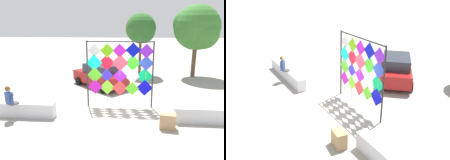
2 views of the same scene
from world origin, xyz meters
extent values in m
plane|color=#9E998E|center=(0.00, 0.00, 0.00)|extent=(120.00, 120.00, 0.00)
cube|color=silver|center=(-4.76, -0.39, 0.32)|extent=(4.39, 0.46, 0.65)
cylinder|color=#232328|center=(-1.38, 1.22, 1.63)|extent=(0.07, 0.07, 3.25)
cylinder|color=#232328|center=(1.77, 1.19, 1.63)|extent=(0.07, 0.07, 3.25)
cylinder|color=#232328|center=(0.20, 1.20, 3.20)|extent=(3.16, 0.08, 0.06)
cube|color=#D215C1|center=(-1.01, 1.19, 0.99)|extent=(0.73, 0.02, 0.73)
cylinder|color=#16E529|center=(-1.01, 1.20, 0.42)|extent=(0.02, 0.02, 0.41)
cube|color=#8BF631|center=(-0.41, 1.20, 0.97)|extent=(0.75, 0.02, 0.75)
cylinder|color=#8716E5|center=(-0.41, 1.21, 0.39)|extent=(0.02, 0.02, 0.42)
cube|color=#F93D3C|center=(0.21, 1.19, 0.95)|extent=(0.76, 0.02, 0.76)
cylinder|color=#16E4E5|center=(0.21, 1.20, 0.39)|extent=(0.02, 0.02, 0.36)
cube|color=#5DF124|center=(0.81, 1.18, 0.94)|extent=(0.67, 0.02, 0.67)
cube|color=#0A0BE9|center=(1.41, 1.20, 0.99)|extent=(0.81, 0.02, 0.81)
cube|color=#54D226|center=(-1.02, 1.20, 1.59)|extent=(0.77, 0.02, 0.77)
cube|color=#3627F7|center=(-0.44, 1.22, 1.58)|extent=(0.65, 0.02, 0.65)
cylinder|color=#D6E516|center=(-0.44, 1.23, 1.10)|extent=(0.02, 0.02, 0.32)
cube|color=#B41DF0|center=(0.21, 1.20, 1.56)|extent=(0.69, 0.02, 0.69)
cylinder|color=#52E516|center=(0.21, 1.21, 1.06)|extent=(0.02, 0.02, 0.31)
cube|color=white|center=(0.81, 1.20, 1.55)|extent=(0.71, 0.02, 0.71)
cube|color=#05D674|center=(1.40, 1.20, 1.57)|extent=(0.80, 0.02, 0.80)
cube|color=#0CE8C7|center=(-1.04, 1.20, 2.19)|extent=(0.80, 0.02, 0.80)
cylinder|color=red|center=(-1.04, 1.21, 1.59)|extent=(0.02, 0.02, 0.40)
cube|color=red|center=(-0.43, 1.22, 2.20)|extent=(0.78, 0.02, 0.78)
cube|color=#F13B57|center=(0.21, 1.18, 2.21)|extent=(0.81, 0.02, 0.81)
cylinder|color=#16E5C6|center=(0.21, 1.19, 1.66)|extent=(0.02, 0.02, 0.29)
cube|color=#32E123|center=(0.82, 1.21, 2.20)|extent=(0.76, 0.02, 0.76)
cube|color=blue|center=(1.45, 1.18, 2.20)|extent=(0.74, 0.02, 0.74)
cylinder|color=yellow|center=(1.45, 1.19, 1.63)|extent=(0.02, 0.02, 0.40)
cube|color=white|center=(-1.02, 1.22, 2.77)|extent=(0.66, 0.02, 0.66)
cube|color=#79E711|center=(-0.41, 1.20, 2.78)|extent=(0.67, 0.02, 0.67)
cube|color=#E21BED|center=(0.18, 1.20, 2.78)|extent=(0.68, 0.02, 0.68)
cube|color=#0511DA|center=(0.82, 1.18, 2.82)|extent=(0.72, 0.02, 0.72)
cylinder|color=yellow|center=(0.82, 1.19, 2.26)|extent=(0.02, 0.02, 0.38)
cube|color=#8C21F0|center=(1.44, 1.18, 2.77)|extent=(0.70, 0.02, 0.70)
cylinder|color=#666056|center=(-4.11, -0.49, 0.32)|extent=(0.11, 0.11, 0.65)
cylinder|color=#666056|center=(-4.21, -0.64, 0.68)|extent=(0.31, 0.37, 0.13)
cube|color=navy|center=(-4.07, -0.44, 0.04)|extent=(0.22, 0.25, 0.09)
cylinder|color=#666056|center=(-4.25, -0.39, 0.32)|extent=(0.11, 0.11, 0.65)
cylinder|color=#666056|center=(-4.35, -0.54, 0.68)|extent=(0.31, 0.37, 0.13)
cube|color=navy|center=(-4.21, -0.34, 0.04)|extent=(0.22, 0.25, 0.09)
cube|color=#334C8C|center=(-4.38, -0.73, 0.97)|extent=(0.41, 0.37, 0.52)
sphere|color=tan|center=(-4.38, -0.73, 1.37)|extent=(0.22, 0.22, 0.22)
sphere|color=brown|center=(-4.39, -0.75, 1.38)|extent=(0.22, 0.22, 0.22)
cylinder|color=#334C8C|center=(-4.19, -0.84, 1.02)|extent=(0.17, 0.19, 0.31)
cylinder|color=#334C8C|center=(-4.55, -0.59, 1.02)|extent=(0.17, 0.19, 0.31)
cube|color=maroon|center=(-1.26, 4.78, 0.60)|extent=(3.93, 3.83, 0.69)
cube|color=#282D38|center=(-1.16, 4.69, 1.22)|extent=(2.56, 2.53, 0.55)
cylinder|color=black|center=(-2.78, 5.07, 0.26)|extent=(0.51, 0.50, 0.51)
cylinder|color=black|center=(-1.65, 6.28, 0.26)|extent=(0.51, 0.50, 0.51)
cylinder|color=black|center=(-0.87, 3.29, 0.26)|extent=(0.51, 0.50, 0.51)
cylinder|color=black|center=(0.25, 4.49, 0.26)|extent=(0.51, 0.50, 0.51)
cube|color=tan|center=(2.19, -1.07, 0.31)|extent=(0.66, 0.48, 0.61)
cylinder|color=brown|center=(5.60, 8.17, 1.38)|extent=(0.32, 0.32, 2.76)
sphere|color=#38752D|center=(5.60, 8.17, 3.77)|extent=(3.37, 3.37, 3.37)
sphere|color=#38752D|center=(5.91, 7.53, 3.32)|extent=(2.23, 2.23, 2.23)
sphere|color=#38752D|center=(4.99, 8.58, 3.55)|extent=(1.84, 1.84, 1.84)
sphere|color=#38752D|center=(4.90, 8.32, 4.05)|extent=(2.07, 2.07, 2.07)
cylinder|color=brown|center=(1.47, 8.56, 1.49)|extent=(0.21, 0.21, 2.98)
sphere|color=#2D6628|center=(1.47, 8.56, 3.69)|extent=(2.36, 2.36, 2.36)
sphere|color=#2D6628|center=(1.70, 8.93, 3.41)|extent=(1.85, 1.85, 1.85)
camera|label=1|loc=(0.68, -9.17, 3.98)|focal=35.33mm
camera|label=2|loc=(8.38, -4.86, 5.61)|focal=39.97mm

